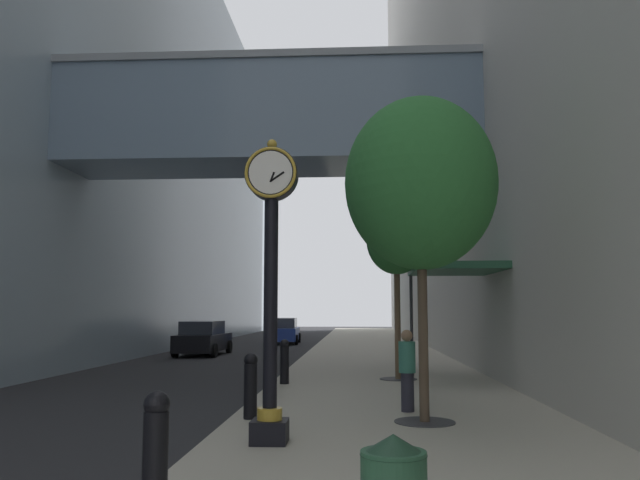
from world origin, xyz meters
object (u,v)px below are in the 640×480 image
at_px(bollard_nearest, 155,450).
at_px(car_blue_mid, 284,331).
at_px(bollard_third, 251,384).
at_px(street_tree_mid_near, 396,242).
at_px(bollard_fifth, 285,360).
at_px(street_clock, 271,272).
at_px(pedestrian_walking, 407,368).
at_px(car_black_near, 203,339).
at_px(street_tree_near, 420,184).
at_px(bollard_fourth, 271,370).

distance_m(bollard_nearest, car_blue_mid, 35.06).
distance_m(bollard_third, street_tree_mid_near, 8.43).
bearing_deg(bollard_fifth, bollard_nearest, -90.00).
relative_size(street_clock, pedestrian_walking, 2.92).
xyz_separation_m(bollard_nearest, bollard_third, (0.00, 5.65, 0.00)).
distance_m(street_clock, pedestrian_walking, 4.32).
bearing_deg(bollard_third, car_blue_mid, 95.31).
height_order(street_clock, bollard_fifth, street_clock).
distance_m(bollard_fifth, street_tree_mid_near, 4.90).
relative_size(street_tree_mid_near, car_black_near, 1.12).
xyz_separation_m(bollard_third, car_blue_mid, (-2.72, 29.31, 0.04)).
bearing_deg(street_tree_mid_near, bollard_nearest, -104.30).
bearing_deg(street_tree_mid_near, street_tree_near, -90.00).
relative_size(bollard_fourth, car_blue_mid, 0.26).
distance_m(street_tree_mid_near, pedestrian_walking, 6.80).
xyz_separation_m(street_clock, car_black_near, (-6.10, 20.72, -1.95)).
bearing_deg(car_black_near, pedestrian_walking, -64.26).
bearing_deg(bollard_nearest, street_tree_mid_near, 75.70).
bearing_deg(bollard_fifth, car_blue_mid, 96.57).
xyz_separation_m(bollard_third, car_black_near, (-5.44, 18.55, 0.02)).
bearing_deg(street_tree_mid_near, car_blue_mid, 104.90).
bearing_deg(street_tree_mid_near, street_clock, -105.61).
height_order(bollard_fifth, street_tree_mid_near, street_tree_mid_near).
xyz_separation_m(bollard_third, bollard_fourth, (0.00, 2.82, 0.00)).
bearing_deg(bollard_fourth, bollard_fifth, 90.00).
relative_size(bollard_nearest, pedestrian_walking, 0.75).
bearing_deg(bollard_third, bollard_fifth, 90.00).
bearing_deg(street_tree_mid_near, pedestrian_walking, -91.96).
bearing_deg(bollard_fifth, street_clock, -85.16).
bearing_deg(bollard_fifth, bollard_fourth, -90.00).
bearing_deg(car_blue_mid, bollard_third, -84.69).
height_order(bollard_third, street_tree_near, street_tree_near).
height_order(street_clock, bollard_third, street_clock).
xyz_separation_m(bollard_nearest, street_tree_mid_near, (3.22, 12.63, 3.44)).
xyz_separation_m(street_clock, pedestrian_walking, (2.35, 3.17, -1.75)).
bearing_deg(street_tree_mid_near, bollard_fourth, -127.73).
bearing_deg(pedestrian_walking, street_tree_mid_near, 88.04).
height_order(bollard_nearest, pedestrian_walking, pedestrian_walking).
xyz_separation_m(bollard_third, street_tree_mid_near, (3.22, 6.98, 3.44)).
height_order(pedestrian_walking, car_black_near, pedestrian_walking).
bearing_deg(pedestrian_walking, street_tree_near, -80.40).
xyz_separation_m(bollard_fifth, street_tree_near, (3.22, -5.86, 3.75)).
bearing_deg(car_blue_mid, bollard_nearest, -85.54).
relative_size(street_clock, bollard_fifth, 3.91).
xyz_separation_m(bollard_fourth, car_black_near, (-5.44, 15.72, 0.02)).
height_order(street_clock, car_blue_mid, street_clock).
height_order(bollard_nearest, bollard_fourth, same).
bearing_deg(street_clock, bollard_fourth, 97.55).
xyz_separation_m(bollard_nearest, car_black_near, (-5.44, 24.19, 0.02)).
height_order(bollard_fourth, street_tree_near, street_tree_near).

